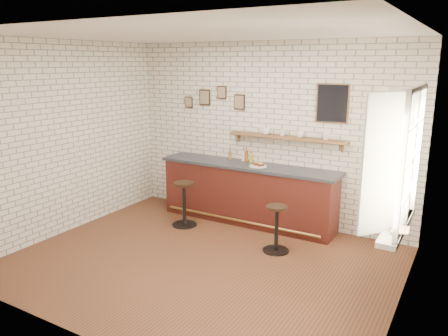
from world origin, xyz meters
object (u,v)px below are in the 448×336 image
Objects in this scene: shelf_cup_b at (283,133)px; shelf_cup_c at (300,134)px; shelf_cup_d at (326,137)px; bitters_bottle_amber at (246,156)px; bar_stool_left at (184,202)px; book_upper at (391,228)px; condiment_bottle_yellow at (251,158)px; sandwich_plate at (258,166)px; bitters_bottle_white at (243,156)px; ciabatta_sandwich at (259,164)px; bar_stool_right at (276,227)px; shelf_cup_a at (266,131)px; bar_counter at (247,193)px; bitters_bottle_brown at (230,155)px; book_lower at (391,229)px.

shelf_cup_b is 0.81× the size of shelf_cup_c.
bitters_bottle_amber is at bearing -170.02° from shelf_cup_d.
book_upper reaches higher than bar_stool_left.
condiment_bottle_yellow is 0.69× the size of book_upper.
bitters_bottle_white is (-0.39, 0.22, 0.08)m from sandwich_plate.
ciabatta_sandwich is 2.18× the size of shelf_cup_b.
bar_stool_right is 1.94m from book_upper.
ciabatta_sandwich is 2.04× the size of shelf_cup_d.
bar_stool_left is at bearing -174.01° from shelf_cup_a.
bar_stool_right is 2.82× the size of book_upper.
bar_counter is at bearing -43.34° from bitters_bottle_white.
bitters_bottle_brown is 0.26m from bitters_bottle_white.
shelf_cup_a is (-0.68, 1.06, 1.18)m from bar_stool_right.
shelf_cup_b is at bearing 33.29° from bar_stool_left.
shelf_cup_a reaches higher than bitters_bottle_brown.
bitters_bottle_amber is at bearing 110.42° from shelf_cup_c.
bitters_bottle_brown is 0.41m from condiment_bottle_yellow.
shelf_cup_c is at bearing 106.44° from book_lower.
bar_counter is 17.12× the size of bitters_bottle_brown.
bar_counter is 0.74m from bitters_bottle_brown.
bar_stool_right is 1.59m from shelf_cup_c.
sandwich_plate is 0.41m from bitters_bottle_amber.
bar_stool_left is 2.52m from shelf_cup_d.
bitters_bottle_amber reaches higher than sandwich_plate.
bitters_bottle_amber is (-0.34, 0.22, 0.05)m from ciabatta_sandwich.
book_lower is (2.68, -1.83, -0.17)m from bitters_bottle_amber.
bar_stool_right is at bearing -5.80° from bar_stool_left.
bitters_bottle_brown is 1.66× the size of shelf_cup_d.
shelf_cup_d is 2.37m from book_lower.
condiment_bottle_yellow is at bearing 136.54° from sandwich_plate.
ciabatta_sandwich is 0.91× the size of bitters_bottle_amber.
bar_stool_right is 6.28× the size of shelf_cup_d.
shelf_cup_d reaches higher than shelf_cup_b.
book_lower is (1.33, -1.86, -0.61)m from shelf_cup_d.
shelf_cup_b is 0.45× the size of book_lower.
shelf_cup_d reaches higher than bitters_bottle_brown.
ciabatta_sandwich is at bearing 158.45° from shelf_cup_b.
condiment_bottle_yellow reaches higher than bar_stool_right.
bitters_bottle_amber is at bearing 135.11° from bar_stool_right.
bitters_bottle_white is 0.30× the size of bar_stool_right.
book_upper is (2.68, -1.85, -0.15)m from bitters_bottle_amber.
shelf_cup_a is at bearing 8.17° from condiment_bottle_yellow.
shelf_cup_b reaches higher than book_lower.
bar_counter is 13.87× the size of ciabatta_sandwich.
bitters_bottle_brown is at bearing 144.49° from book_upper.
bar_stool_right is at bearing -37.24° from bitters_bottle_brown.
bar_stool_right is (0.69, -0.80, -0.69)m from ciabatta_sandwich.
bar_stool_left is at bearing -149.09° from sandwich_plate.
shelf_cup_a reaches higher than shelf_cup_d.
book_lower is (2.74, -1.83, -0.15)m from bitters_bottle_white.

